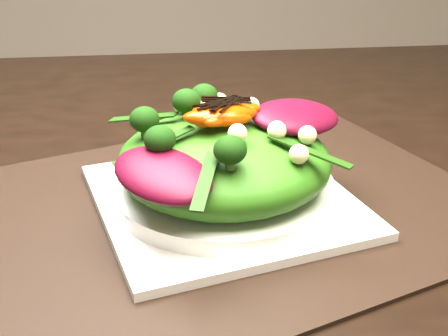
{
  "coord_description": "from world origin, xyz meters",
  "views": [
    {
      "loc": [
        0.02,
        -0.68,
        1.05
      ],
      "look_at": [
        0.08,
        -0.16,
        0.79
      ],
      "focal_mm": 48.0,
      "sensor_mm": 36.0,
      "label": 1
    }
  ],
  "objects": [
    {
      "name": "salad_bowl",
      "position": [
        0.08,
        -0.16,
        0.77
      ],
      "size": [
        0.25,
        0.25,
        0.02
      ],
      "primitive_type": "cylinder",
      "rotation": [
        0.0,
        0.0,
        -0.15
      ],
      "color": "white",
      "rests_on": "plate_base"
    },
    {
      "name": "balsamic_drizzle",
      "position": [
        0.06,
        -0.15,
        0.86
      ],
      "size": [
        0.04,
        0.03,
        0.0
      ],
      "primitive_type": "cube",
      "rotation": [
        0.0,
        0.0,
        0.56
      ],
      "color": "black",
      "rests_on": "orange_segment"
    },
    {
      "name": "radicchio_leaf",
      "position": [
        0.15,
        -0.15,
        0.84
      ],
      "size": [
        0.12,
        0.1,
        0.02
      ],
      "primitive_type": "ellipsoid",
      "rotation": [
        0.0,
        0.0,
        0.45
      ],
      "color": "#490719",
      "rests_on": "lettuce_mound"
    },
    {
      "name": "broccoli_floret",
      "position": [
        0.0,
        -0.13,
        0.85
      ],
      "size": [
        0.05,
        0.05,
        0.04
      ],
      "primitive_type": "sphere",
      "rotation": [
        0.0,
        0.0,
        0.19
      ],
      "color": "black",
      "rests_on": "lettuce_mound"
    },
    {
      "name": "lettuce_mound",
      "position": [
        0.08,
        -0.16,
        0.8
      ],
      "size": [
        0.25,
        0.25,
        0.07
      ],
      "primitive_type": "ellipsoid",
      "rotation": [
        0.0,
        0.0,
        0.25
      ],
      "color": "#316913",
      "rests_on": "salad_bowl"
    },
    {
      "name": "placemat",
      "position": [
        0.08,
        -0.16,
        0.75
      ],
      "size": [
        0.62,
        0.54,
        0.0
      ],
      "primitive_type": "cube",
      "rotation": [
        0.0,
        0.0,
        0.36
      ],
      "color": "black",
      "rests_on": "dining_table"
    },
    {
      "name": "plate_base",
      "position": [
        0.08,
        -0.16,
        0.76
      ],
      "size": [
        0.3,
        0.3,
        0.01
      ],
      "primitive_type": "cube",
      "rotation": [
        0.0,
        0.0,
        0.26
      ],
      "color": "white",
      "rests_on": "placemat"
    },
    {
      "name": "macadamia_nut",
      "position": [
        0.1,
        -0.22,
        0.84
      ],
      "size": [
        0.02,
        0.02,
        0.02
      ],
      "primitive_type": "sphere",
      "rotation": [
        0.0,
        0.0,
        -0.0
      ],
      "color": "beige",
      "rests_on": "lettuce_mound"
    },
    {
      "name": "orange_segment",
      "position": [
        0.06,
        -0.15,
        0.85
      ],
      "size": [
        0.07,
        0.06,
        0.02
      ],
      "primitive_type": "ellipsoid",
      "rotation": [
        0.0,
        0.0,
        0.56
      ],
      "color": "red",
      "rests_on": "lettuce_mound"
    },
    {
      "name": "dining_table",
      "position": [
        0.0,
        0.0,
        0.73
      ],
      "size": [
        1.6,
        0.9,
        0.75
      ],
      "primitive_type": "cube",
      "color": "black",
      "rests_on": "floor"
    }
  ]
}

